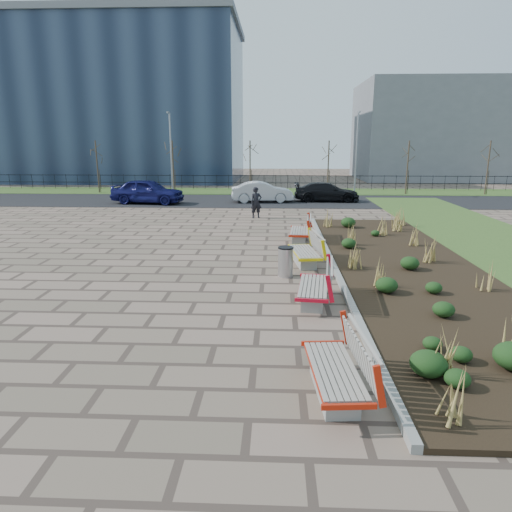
{
  "coord_description": "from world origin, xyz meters",
  "views": [
    {
      "loc": [
        2.04,
        -9.24,
        3.99
      ],
      "look_at": [
        1.5,
        3.0,
        0.9
      ],
      "focal_mm": 32.0,
      "sensor_mm": 36.0,
      "label": 1
    }
  ],
  "objects_px": {
    "bench_a": "(334,366)",
    "car_black": "(327,192)",
    "bench_c": "(305,250)",
    "lamp_east": "(356,154)",
    "bench_b": "(313,284)",
    "car_blue": "(148,191)",
    "pedestrian": "(256,203)",
    "car_silver": "(262,192)",
    "lamp_west": "(171,154)",
    "litter_bin": "(286,262)",
    "bench_d": "(299,229)"
  },
  "relations": [
    {
      "from": "car_blue",
      "to": "car_black",
      "type": "xyz_separation_m",
      "value": [
        11.82,
        1.61,
        -0.16
      ]
    },
    {
      "from": "bench_a",
      "to": "car_silver",
      "type": "bearing_deg",
      "value": 89.88
    },
    {
      "from": "bench_a",
      "to": "bench_b",
      "type": "bearing_deg",
      "value": 85.31
    },
    {
      "from": "bench_d",
      "to": "car_black",
      "type": "xyz_separation_m",
      "value": [
        2.45,
        12.82,
        0.15
      ]
    },
    {
      "from": "pedestrian",
      "to": "car_black",
      "type": "relative_size",
      "value": 0.38
    },
    {
      "from": "bench_c",
      "to": "bench_d",
      "type": "bearing_deg",
      "value": 82.34
    },
    {
      "from": "car_silver",
      "to": "lamp_west",
      "type": "relative_size",
      "value": 0.68
    },
    {
      "from": "bench_a",
      "to": "pedestrian",
      "type": "bearing_deg",
      "value": 91.91
    },
    {
      "from": "litter_bin",
      "to": "lamp_west",
      "type": "xyz_separation_m",
      "value": [
        -8.35,
        21.93,
        2.59
      ]
    },
    {
      "from": "bench_d",
      "to": "car_silver",
      "type": "distance_m",
      "value": 12.41
    },
    {
      "from": "bench_a",
      "to": "bench_c",
      "type": "distance_m",
      "value": 8.05
    },
    {
      "from": "car_black",
      "to": "car_silver",
      "type": "bearing_deg",
      "value": 99.42
    },
    {
      "from": "car_blue",
      "to": "car_silver",
      "type": "relative_size",
      "value": 1.15
    },
    {
      "from": "bench_c",
      "to": "bench_d",
      "type": "distance_m",
      "value": 3.63
    },
    {
      "from": "litter_bin",
      "to": "bench_a",
      "type": "bearing_deg",
      "value": -84.37
    },
    {
      "from": "bench_d",
      "to": "pedestrian",
      "type": "distance_m",
      "value": 6.13
    },
    {
      "from": "pedestrian",
      "to": "lamp_east",
      "type": "distance_m",
      "value": 13.32
    },
    {
      "from": "bench_c",
      "to": "lamp_west",
      "type": "xyz_separation_m",
      "value": [
        -9.0,
        20.51,
        2.54
      ]
    },
    {
      "from": "bench_d",
      "to": "lamp_east",
      "type": "bearing_deg",
      "value": 77.8
    },
    {
      "from": "bench_d",
      "to": "car_black",
      "type": "bearing_deg",
      "value": 83.48
    },
    {
      "from": "bench_d",
      "to": "litter_bin",
      "type": "height_order",
      "value": "bench_d"
    },
    {
      "from": "bench_c",
      "to": "litter_bin",
      "type": "height_order",
      "value": "bench_c"
    },
    {
      "from": "car_blue",
      "to": "bench_a",
      "type": "bearing_deg",
      "value": -150.02
    },
    {
      "from": "car_silver",
      "to": "lamp_east",
      "type": "xyz_separation_m",
      "value": [
        6.91,
        4.62,
        2.35
      ]
    },
    {
      "from": "bench_c",
      "to": "bench_d",
      "type": "height_order",
      "value": "same"
    },
    {
      "from": "lamp_west",
      "to": "litter_bin",
      "type": "bearing_deg",
      "value": -69.16
    },
    {
      "from": "bench_b",
      "to": "bench_c",
      "type": "height_order",
      "value": "same"
    },
    {
      "from": "pedestrian",
      "to": "lamp_east",
      "type": "relative_size",
      "value": 0.27
    },
    {
      "from": "bench_c",
      "to": "lamp_east",
      "type": "xyz_separation_m",
      "value": [
        5.0,
        20.51,
        2.54
      ]
    },
    {
      "from": "bench_c",
      "to": "pedestrian",
      "type": "xyz_separation_m",
      "value": [
        -2.02,
        9.41,
        0.32
      ]
    },
    {
      "from": "bench_c",
      "to": "car_black",
      "type": "height_order",
      "value": "car_black"
    },
    {
      "from": "bench_a",
      "to": "lamp_east",
      "type": "bearing_deg",
      "value": 75.38
    },
    {
      "from": "pedestrian",
      "to": "bench_d",
      "type": "bearing_deg",
      "value": -88.27
    },
    {
      "from": "bench_b",
      "to": "car_blue",
      "type": "height_order",
      "value": "car_blue"
    },
    {
      "from": "bench_b",
      "to": "car_silver",
      "type": "distance_m",
      "value": 19.71
    },
    {
      "from": "pedestrian",
      "to": "car_blue",
      "type": "height_order",
      "value": "pedestrian"
    },
    {
      "from": "bench_a",
      "to": "litter_bin",
      "type": "xyz_separation_m",
      "value": [
        -0.65,
        6.62,
        -0.05
      ]
    },
    {
      "from": "bench_c",
      "to": "car_silver",
      "type": "bearing_deg",
      "value": 89.2
    },
    {
      "from": "lamp_west",
      "to": "lamp_east",
      "type": "distance_m",
      "value": 14.0
    },
    {
      "from": "car_black",
      "to": "pedestrian",
      "type": "bearing_deg",
      "value": 149.74
    },
    {
      "from": "car_silver",
      "to": "lamp_east",
      "type": "distance_m",
      "value": 8.64
    },
    {
      "from": "car_blue",
      "to": "lamp_west",
      "type": "bearing_deg",
      "value": 4.0
    },
    {
      "from": "litter_bin",
      "to": "pedestrian",
      "type": "xyz_separation_m",
      "value": [
        -1.37,
        10.83,
        0.37
      ]
    },
    {
      "from": "bench_d",
      "to": "lamp_west",
      "type": "distance_m",
      "value": 19.3
    },
    {
      "from": "bench_a",
      "to": "lamp_east",
      "type": "relative_size",
      "value": 0.35
    },
    {
      "from": "litter_bin",
      "to": "bench_d",
      "type": "bearing_deg",
      "value": 82.62
    },
    {
      "from": "pedestrian",
      "to": "lamp_east",
      "type": "xyz_separation_m",
      "value": [
        7.02,
        11.1,
        2.22
      ]
    },
    {
      "from": "car_silver",
      "to": "car_black",
      "type": "height_order",
      "value": "car_silver"
    },
    {
      "from": "bench_c",
      "to": "car_silver",
      "type": "xyz_separation_m",
      "value": [
        -1.91,
        15.89,
        0.19
      ]
    },
    {
      "from": "bench_a",
      "to": "car_black",
      "type": "relative_size",
      "value": 0.48
    }
  ]
}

